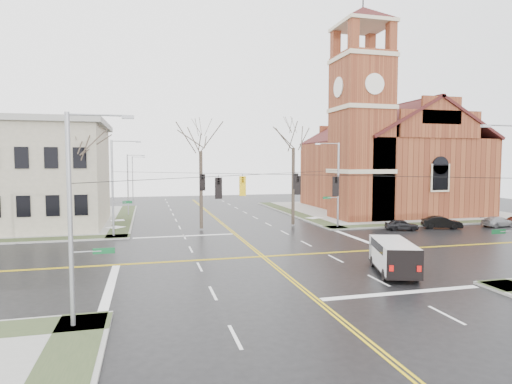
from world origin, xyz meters
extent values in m
plane|color=black|center=(0.00, 0.00, 0.00)|extent=(120.00, 120.00, 0.00)
cube|color=gray|center=(25.00, 25.00, 0.07)|extent=(30.00, 30.00, 0.15)
cube|color=#313E22|center=(11.20, 25.00, 0.15)|extent=(2.00, 30.00, 0.02)
cube|color=#313E22|center=(25.00, 11.20, 0.15)|extent=(30.00, 2.00, 0.02)
cube|color=gray|center=(-25.00, 25.00, 0.07)|extent=(30.00, 30.00, 0.15)
cube|color=#313E22|center=(-11.20, 25.00, 0.15)|extent=(2.00, 30.00, 0.02)
cube|color=gold|center=(-0.12, 0.00, 0.01)|extent=(0.12, 100.00, 0.01)
cube|color=gold|center=(0.12, 0.00, 0.01)|extent=(0.12, 100.00, 0.01)
cube|color=gold|center=(0.00, -0.12, 0.01)|extent=(100.00, 0.12, 0.01)
cube|color=gold|center=(0.00, 0.12, 0.01)|extent=(100.00, 0.12, 0.01)
cube|color=silver|center=(5.00, -10.50, 0.01)|extent=(9.50, 0.50, 0.01)
cube|color=silver|center=(-5.00, 10.50, 0.01)|extent=(9.50, 0.50, 0.01)
cube|color=silver|center=(-10.50, -5.00, 0.01)|extent=(0.50, 9.50, 0.01)
cube|color=silver|center=(10.50, 5.00, 0.01)|extent=(0.50, 9.50, 0.01)
cube|color=maroon|center=(17.00, 17.00, 10.00)|extent=(6.00, 6.00, 20.00)
cube|color=#C4B597|center=(17.00, 17.00, 19.50)|extent=(6.30, 6.30, 0.50)
cylinder|color=silver|center=(17.00, 13.95, 16.00)|extent=(2.40, 0.15, 2.40)
cylinder|color=silver|center=(13.95, 17.00, 16.00)|extent=(0.15, 2.40, 2.40)
cone|color=#381213|center=(17.00, 17.00, 24.60)|extent=(12.16, 12.16, 2.00)
cube|color=black|center=(17.00, 17.00, 26.40)|extent=(0.12, 0.12, 2.20)
cube|color=maroon|center=(26.00, 26.00, 5.00)|extent=(18.00, 24.00, 10.00)
cube|color=maroon|center=(16.80, 20.00, 2.20)|extent=(2.00, 5.00, 4.40)
cube|color=gray|center=(-22.00, 20.00, 5.50)|extent=(18.00, 14.00, 11.00)
cylinder|color=gray|center=(11.50, 11.50, 4.65)|extent=(0.20, 0.20, 9.00)
cylinder|color=gray|center=(10.90, 11.50, 3.30)|extent=(1.20, 0.06, 0.06)
cube|color=#0D4E25|center=(10.20, 11.50, 3.30)|extent=(0.90, 0.04, 0.25)
cylinder|color=gray|center=(10.30, 11.50, 9.05)|extent=(2.40, 0.08, 0.08)
cube|color=gray|center=(9.10, 11.50, 9.00)|extent=(0.50, 0.22, 0.15)
cylinder|color=gray|center=(-11.50, 11.50, 4.65)|extent=(0.20, 0.20, 9.00)
cylinder|color=gray|center=(-10.90, 11.50, 3.30)|extent=(1.20, 0.06, 0.06)
cube|color=#0D4E25|center=(-10.20, 11.50, 3.30)|extent=(0.90, 0.04, 0.25)
cylinder|color=gray|center=(-10.30, 11.50, 9.05)|extent=(2.40, 0.08, 0.08)
cube|color=gray|center=(-9.10, 11.50, 9.00)|extent=(0.50, 0.22, 0.15)
cylinder|color=gray|center=(10.90, -11.50, 3.30)|extent=(1.20, 0.06, 0.06)
cube|color=#0D4E25|center=(10.20, -11.50, 3.30)|extent=(0.90, 0.04, 0.25)
cylinder|color=gray|center=(10.30, -11.50, 9.05)|extent=(2.40, 0.08, 0.08)
cube|color=gray|center=(9.10, -11.50, 9.00)|extent=(0.50, 0.22, 0.15)
cylinder|color=gray|center=(-11.50, -11.50, 4.65)|extent=(0.20, 0.20, 9.00)
cylinder|color=gray|center=(-10.90, -11.50, 3.30)|extent=(1.20, 0.06, 0.06)
cube|color=#0D4E25|center=(-10.20, -11.50, 3.30)|extent=(0.90, 0.04, 0.25)
cylinder|color=gray|center=(-10.30, -11.50, 9.05)|extent=(2.40, 0.08, 0.08)
cube|color=gray|center=(-9.10, -11.50, 9.00)|extent=(0.50, 0.22, 0.15)
cylinder|color=black|center=(0.00, 0.00, 6.20)|extent=(23.02, 23.02, 0.03)
cylinder|color=black|center=(0.00, 0.00, 6.20)|extent=(23.02, 23.02, 0.03)
imported|color=black|center=(-4.00, -4.00, 5.45)|extent=(0.21, 0.26, 1.30)
imported|color=black|center=(4.00, 4.00, 5.45)|extent=(0.21, 0.26, 1.30)
imported|color=yellow|center=(-2.00, -2.00, 5.45)|extent=(0.21, 0.26, 1.30)
imported|color=black|center=(-4.00, 4.00, 5.45)|extent=(0.21, 0.26, 1.30)
imported|color=black|center=(4.00, -4.00, 5.45)|extent=(0.21, 0.26, 1.30)
imported|color=black|center=(2.00, -2.00, 5.45)|extent=(0.21, 0.26, 1.30)
cylinder|color=gray|center=(-10.80, 28.00, 4.10)|extent=(0.16, 0.16, 8.00)
cylinder|color=gray|center=(-9.80, 28.00, 8.00)|extent=(2.00, 0.07, 0.07)
cube|color=gray|center=(-8.80, 28.00, 7.95)|extent=(0.45, 0.20, 0.13)
cylinder|color=gray|center=(-10.80, 48.00, 4.10)|extent=(0.16, 0.16, 8.00)
cylinder|color=gray|center=(-9.80, 48.00, 8.00)|extent=(2.00, 0.07, 0.07)
cube|color=gray|center=(-8.80, 48.00, 7.95)|extent=(0.45, 0.20, 0.13)
cube|color=silver|center=(6.76, -6.79, 1.20)|extent=(3.62, 5.67, 1.70)
cube|color=silver|center=(7.45, -4.71, 0.95)|extent=(2.23, 1.50, 1.20)
cube|color=black|center=(7.56, -4.37, 1.50)|extent=(1.79, 0.70, 0.80)
cube|color=black|center=(6.82, -6.60, 1.75)|extent=(3.10, 4.07, 0.55)
cube|color=#B70C0A|center=(5.16, -9.11, 1.00)|extent=(0.25, 0.14, 0.34)
cube|color=#B70C0A|center=(6.64, -9.60, 1.00)|extent=(0.25, 0.14, 0.34)
cube|color=black|center=(6.76, -6.79, 0.33)|extent=(3.68, 5.74, 0.10)
cylinder|color=black|center=(6.43, -4.84, 0.36)|extent=(0.47, 0.76, 0.72)
cylinder|color=black|center=(8.18, -5.42, 0.36)|extent=(0.47, 0.76, 0.72)
cylinder|color=black|center=(5.33, -8.16, 0.36)|extent=(0.47, 0.76, 0.72)
cylinder|color=black|center=(7.08, -8.74, 0.36)|extent=(0.47, 0.76, 0.72)
imported|color=black|center=(17.30, 8.44, 0.57)|extent=(3.61, 2.31, 1.14)
imported|color=black|center=(22.07, 8.32, 0.66)|extent=(4.25, 2.86, 1.33)
imported|color=#939396|center=(28.99, 8.01, 0.56)|extent=(4.02, 2.01, 1.12)
cylinder|color=#3A3025|center=(-14.42, 13.89, 3.81)|extent=(0.36, 0.36, 7.31)
cylinder|color=#3A3025|center=(-2.91, 13.83, 4.18)|extent=(0.36, 0.36, 8.07)
cylinder|color=#3A3025|center=(7.38, 14.29, 4.40)|extent=(0.36, 0.36, 8.50)
camera|label=1|loc=(-8.36, -30.58, 7.09)|focal=30.00mm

